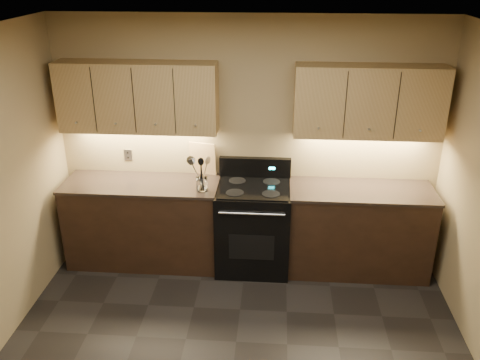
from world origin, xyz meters
name	(u,v)px	position (x,y,z in m)	size (l,w,h in m)	color
ceiling	(229,46)	(0.00, 0.00, 2.60)	(4.00, 4.00, 0.00)	silver
wall_back	(248,142)	(0.00, 2.00, 1.30)	(4.00, 0.04, 2.60)	#9A875A
counter_left	(144,222)	(-1.10, 1.70, 0.47)	(1.62, 0.62, 0.93)	black
counter_right	(358,230)	(1.18, 1.70, 0.47)	(1.46, 0.62, 0.93)	black
stove	(253,226)	(0.08, 1.68, 0.48)	(0.76, 0.68, 1.14)	black
upper_cab_left	(138,97)	(-1.10, 1.85, 1.80)	(1.60, 0.30, 0.70)	tan
upper_cab_right	(369,102)	(1.18, 1.85, 1.80)	(1.44, 0.30, 0.70)	tan
outlet_plate	(128,155)	(-1.30, 1.99, 1.12)	(0.09, 0.01, 0.12)	#B2B5BA
utensil_crock	(202,184)	(-0.44, 1.56, 0.99)	(0.12, 0.12, 0.14)	white
cutting_board	(203,159)	(-0.48, 1.97, 1.11)	(0.29, 0.02, 0.36)	#D5BA72
wooden_spoon	(200,174)	(-0.45, 1.56, 1.11)	(0.06, 0.06, 0.33)	#D5BA72
black_spoon	(201,172)	(-0.44, 1.58, 1.12)	(0.06, 0.06, 0.35)	black
black_turner	(203,174)	(-0.42, 1.54, 1.11)	(0.08, 0.08, 0.34)	black
steel_spatula	(204,173)	(-0.41, 1.57, 1.12)	(0.08, 0.08, 0.35)	silver
steel_skimmer	(203,174)	(-0.42, 1.55, 1.12)	(0.09, 0.09, 0.34)	silver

